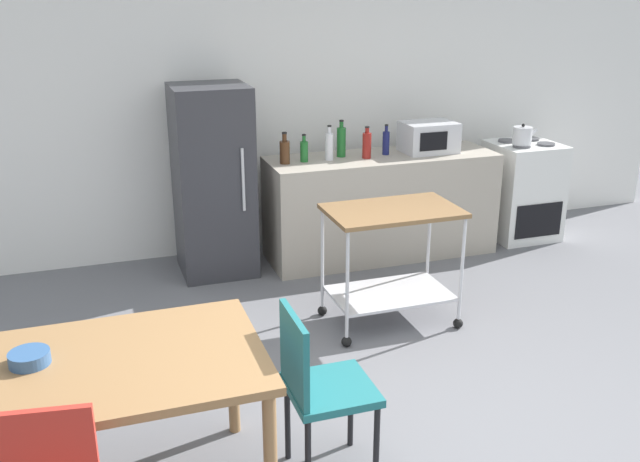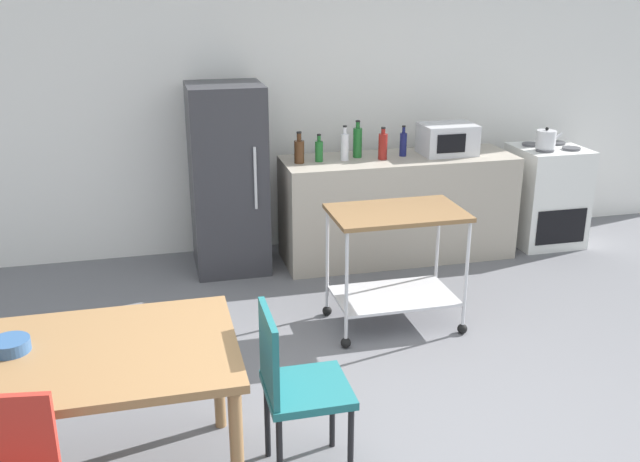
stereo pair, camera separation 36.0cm
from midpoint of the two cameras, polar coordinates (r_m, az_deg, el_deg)
The scene contains 17 objects.
ground_plane at distance 3.92m, azimuth 5.18°, elevation -16.61°, with size 12.00×12.00×0.00m, color slate.
back_wall at distance 6.28m, azimuth -6.43°, elevation 11.53°, with size 8.40×0.12×2.90m, color white.
kitchen_counter at distance 6.20m, azimuth 3.30°, elevation 2.03°, with size 2.00×0.64×0.90m, color #A89E8E.
dining_table at distance 3.33m, azimuth -20.99°, elevation -11.28°, with size 1.50×0.90×0.75m.
chair_teal at distance 3.40m, azimuth -3.27°, elevation -12.22°, with size 0.40×0.40×0.89m.
stove_oven at distance 6.87m, azimuth 14.56°, elevation 3.19°, with size 0.60×0.61×0.92m.
refrigerator at distance 5.83m, azimuth -10.38°, elevation 3.96°, with size 0.60×0.63×1.55m.
kitchen_cart at distance 4.89m, azimuth 3.70°, elevation -1.31°, with size 0.91×0.57×0.85m.
bottle_wine at distance 5.79m, azimuth -4.66°, elevation 6.42°, with size 0.08×0.08×0.26m.
bottle_sparkling_water at distance 5.85m, azimuth -3.07°, elevation 6.48°, with size 0.07×0.07×0.23m.
bottle_olive_oil at distance 5.90m, azimuth -1.00°, elevation 6.88°, with size 0.07×0.07×0.29m.
bottle_sesame_oil at distance 6.01m, azimuth 0.00°, elevation 7.25°, with size 0.08×0.08×0.31m.
bottle_soy_sauce at distance 5.96m, azimuth 2.07°, elevation 6.96°, with size 0.08×0.08×0.27m.
bottle_vinegar at distance 6.10m, azimuth 3.67°, elevation 7.15°, with size 0.06×0.06×0.26m.
microwave at distance 6.23m, azimuth 7.13°, elevation 7.53°, with size 0.46×0.35×0.26m.
fruit_bowl at distance 3.38m, azimuth -25.32°, elevation -9.33°, with size 0.17×0.17×0.06m, color #33598C.
kettle at distance 6.60m, azimuth 14.54°, elevation 7.45°, with size 0.24×0.17×0.19m.
Camera 1 is at (-1.51, -2.83, 2.30)m, focal length 39.60 mm.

